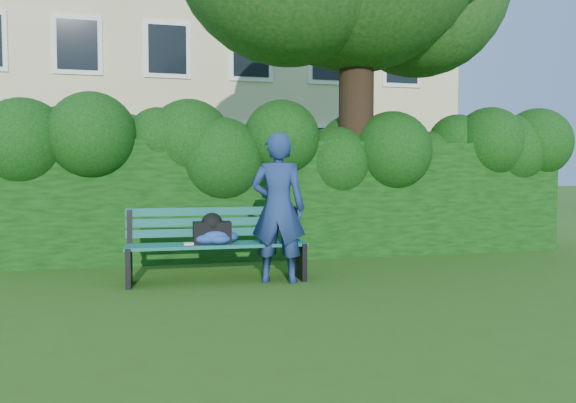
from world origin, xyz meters
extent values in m
plane|color=#375B18|center=(0.00, 0.00, 0.00)|extent=(80.00, 80.00, 0.00)
cube|color=#CCC288|center=(0.00, 14.00, 6.00)|extent=(16.00, 8.00, 12.00)
cube|color=white|center=(-3.60, 9.98, 2.00)|extent=(1.30, 0.08, 1.60)
cube|color=black|center=(-3.60, 9.94, 2.00)|extent=(1.05, 0.04, 1.35)
cube|color=white|center=(-1.20, 9.98, 2.00)|extent=(1.30, 0.08, 1.60)
cube|color=black|center=(-1.20, 9.94, 2.00)|extent=(1.05, 0.04, 1.35)
cube|color=white|center=(1.20, 9.98, 2.00)|extent=(1.30, 0.08, 1.60)
cube|color=black|center=(1.20, 9.94, 2.00)|extent=(1.05, 0.04, 1.35)
cube|color=white|center=(3.60, 9.98, 2.00)|extent=(1.30, 0.08, 1.60)
cube|color=black|center=(3.60, 9.94, 2.00)|extent=(1.05, 0.04, 1.35)
cube|color=white|center=(6.00, 9.98, 2.00)|extent=(1.30, 0.08, 1.60)
cube|color=black|center=(6.00, 9.94, 2.00)|extent=(1.05, 0.04, 1.35)
cube|color=white|center=(-3.60, 9.98, 4.80)|extent=(1.30, 0.08, 1.60)
cube|color=black|center=(-3.60, 9.94, 4.80)|extent=(1.05, 0.04, 1.35)
cube|color=white|center=(-1.20, 9.98, 4.80)|extent=(1.30, 0.08, 1.60)
cube|color=black|center=(-1.20, 9.94, 4.80)|extent=(1.05, 0.04, 1.35)
cube|color=white|center=(1.20, 9.98, 4.80)|extent=(1.30, 0.08, 1.60)
cube|color=black|center=(1.20, 9.94, 4.80)|extent=(1.05, 0.04, 1.35)
cube|color=white|center=(3.60, 9.98, 4.80)|extent=(1.30, 0.08, 1.60)
cube|color=black|center=(3.60, 9.94, 4.80)|extent=(1.05, 0.04, 1.35)
cube|color=white|center=(6.00, 9.98, 4.80)|extent=(1.30, 0.08, 1.60)
cube|color=black|center=(6.00, 9.94, 4.80)|extent=(1.05, 0.04, 1.35)
cube|color=black|center=(0.00, 2.20, 0.90)|extent=(10.00, 1.00, 1.80)
cylinder|color=black|center=(1.51, 2.13, 2.43)|extent=(0.56, 0.56, 4.86)
cube|color=#115754|center=(-0.96, 0.13, 0.45)|extent=(2.17, 0.13, 0.04)
cube|color=#115754|center=(-0.96, 0.25, 0.45)|extent=(2.17, 0.13, 0.04)
cube|color=#115754|center=(-0.95, 0.37, 0.45)|extent=(2.17, 0.13, 0.04)
cube|color=#115754|center=(-0.95, 0.49, 0.45)|extent=(2.17, 0.13, 0.04)
cube|color=#115754|center=(-0.95, 0.57, 0.58)|extent=(2.17, 0.07, 0.10)
cube|color=#115754|center=(-0.95, 0.58, 0.71)|extent=(2.17, 0.07, 0.10)
cube|color=#115754|center=(-0.95, 0.59, 0.84)|extent=(2.17, 0.07, 0.10)
cube|color=black|center=(-1.99, 0.33, 0.22)|extent=(0.07, 0.50, 0.44)
cube|color=black|center=(-1.98, 0.59, 0.65)|extent=(0.06, 0.06, 0.45)
cube|color=black|center=(-1.99, 0.28, 0.44)|extent=(0.07, 0.42, 0.05)
cube|color=black|center=(0.08, 0.30, 0.22)|extent=(0.07, 0.50, 0.44)
cube|color=black|center=(0.08, 0.56, 0.65)|extent=(0.06, 0.06, 0.45)
cube|color=black|center=(0.08, 0.25, 0.44)|extent=(0.07, 0.42, 0.05)
cube|color=white|center=(-1.26, 0.27, 0.48)|extent=(0.18, 0.13, 0.02)
cube|color=black|center=(-1.02, 0.31, 0.60)|extent=(0.45, 0.24, 0.26)
imported|color=navy|center=(-0.25, 0.10, 0.90)|extent=(0.77, 0.63, 1.80)
camera|label=1|loc=(-1.74, -6.44, 1.33)|focal=35.00mm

